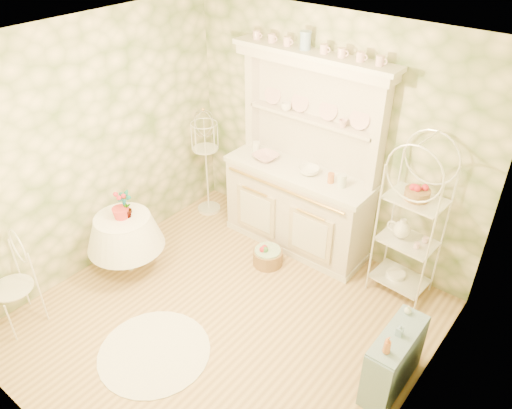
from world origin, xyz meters
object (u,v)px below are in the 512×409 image
Objects in this scene: bakers_rack at (411,223)px; round_table at (126,241)px; floor_basket at (268,256)px; side_shelf at (394,359)px; cafe_chair at (13,291)px; kitchen_dresser at (300,159)px; birdcage_stand at (206,161)px.

bakers_rack reaches higher than round_table.
floor_basket is at bearing -154.37° from bakers_rack.
cafe_chair is (-3.20, -1.61, 0.08)m from side_shelf.
bakers_rack is at bearing 0.23° from kitchen_dresser.
cafe_chair is at bearing -121.37° from floor_basket.
birdcage_stand is 1.50m from floor_basket.
bakers_rack is (1.34, 0.01, -0.27)m from kitchen_dresser.
floor_basket is (-0.02, -0.53, -1.04)m from kitchen_dresser.
bakers_rack is 5.51× the size of floor_basket.
bakers_rack is at bearing 21.55° from floor_basket.
birdcage_stand is at bearing -172.98° from bakers_rack.
birdcage_stand is at bearing -174.30° from kitchen_dresser.
kitchen_dresser is at bearing 70.47° from cafe_chair.
bakers_rack is 1.38m from side_shelf.
kitchen_dresser is at bearing 5.70° from birdcage_stand.
floor_basket is (-1.36, -0.54, -0.78)m from bakers_rack.
birdcage_stand is (-3.13, 1.03, 0.41)m from side_shelf.
bakers_rack reaches higher than cafe_chair.
round_table is (-2.98, -0.42, 0.07)m from side_shelf.
floor_basket is (1.37, 2.24, -0.30)m from cafe_chair.
birdcage_stand is at bearing 162.81° from floor_basket.
bakers_rack is 2.23× the size of round_table.
round_table is (-2.52, -1.59, -0.49)m from bakers_rack.
kitchen_dresser is at bearing 88.11° from floor_basket.
side_shelf is at bearing -32.78° from kitchen_dresser.
side_shelf is 0.93× the size of cafe_chair.
side_shelf is 2.35× the size of floor_basket.
round_table reaches higher than side_shelf.
kitchen_dresser is 3.06× the size of side_shelf.
cafe_chair is 0.55× the size of birdcage_stand.
side_shelf is (0.47, -1.17, -0.56)m from bakers_rack.
cafe_chair reaches higher than round_table.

